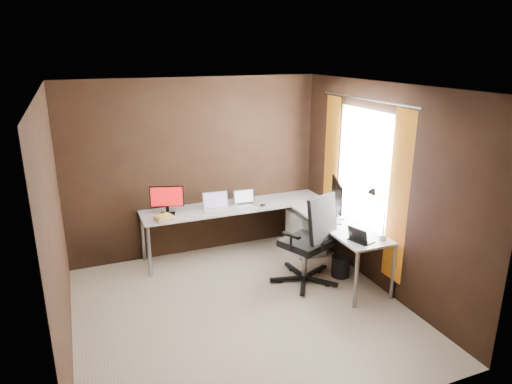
% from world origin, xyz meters
% --- Properties ---
extents(room, '(3.60, 3.60, 2.50)m').
position_xyz_m(room, '(0.34, 0.07, 1.28)').
color(room, '#B4AC8C').
rests_on(room, ground).
extents(desk, '(2.65, 2.25, 0.73)m').
position_xyz_m(desk, '(0.84, 1.04, 0.68)').
color(desk, silver).
rests_on(desk, ground).
extents(drawer_pedestal, '(0.42, 0.50, 0.60)m').
position_xyz_m(drawer_pedestal, '(1.43, 1.15, 0.30)').
color(drawer_pedestal, silver).
rests_on(drawer_pedestal, ground).
extents(monitor_left, '(0.44, 0.18, 0.39)m').
position_xyz_m(monitor_left, '(-0.49, 1.52, 0.95)').
color(monitor_left, black).
rests_on(monitor_left, desk).
extents(monitor_right, '(0.26, 0.59, 0.51)m').
position_xyz_m(monitor_right, '(1.55, 0.57, 1.02)').
color(monitor_right, black).
rests_on(monitor_right, desk).
extents(laptop_white, '(0.37, 0.28, 0.23)m').
position_xyz_m(laptop_white, '(0.17, 1.44, 0.78)').
color(laptop_white, silver).
rests_on(laptop_white, desk).
extents(laptop_silver, '(0.32, 0.24, 0.21)m').
position_xyz_m(laptop_silver, '(0.61, 1.48, 0.78)').
color(laptop_silver, silver).
rests_on(laptop_silver, desk).
extents(laptop_black_big, '(0.36, 0.42, 0.24)m').
position_xyz_m(laptop_black_big, '(1.39, 0.51, 0.78)').
color(laptop_black_big, black).
rests_on(laptop_black_big, desk).
extents(laptop_black_small, '(0.26, 0.31, 0.18)m').
position_xyz_m(laptop_black_small, '(1.38, -0.23, 0.77)').
color(laptop_black_small, black).
rests_on(laptop_black_small, desk).
extents(book_stack, '(0.25, 0.22, 0.07)m').
position_xyz_m(book_stack, '(-0.58, 1.30, 0.76)').
color(book_stack, tan).
rests_on(book_stack, desk).
extents(mouse_left, '(0.10, 0.08, 0.04)m').
position_xyz_m(mouse_left, '(-0.52, 1.30, 0.75)').
color(mouse_left, black).
rests_on(mouse_left, desk).
extents(mouse_corner, '(0.10, 0.07, 0.04)m').
position_xyz_m(mouse_corner, '(0.82, 1.32, 0.75)').
color(mouse_corner, black).
rests_on(mouse_corner, desk).
extents(desk_lamp, '(0.19, 0.23, 0.61)m').
position_xyz_m(desk_lamp, '(1.59, -0.23, 1.12)').
color(desk_lamp, slate).
rests_on(desk_lamp, desk).
extents(office_chair, '(0.68, 0.72, 1.20)m').
position_xyz_m(office_chair, '(1.02, 0.33, 0.35)').
color(office_chair, black).
rests_on(office_chair, ground).
extents(wastebasket, '(0.31, 0.31, 0.28)m').
position_xyz_m(wastebasket, '(1.50, 0.31, 0.14)').
color(wastebasket, black).
rests_on(wastebasket, ground).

